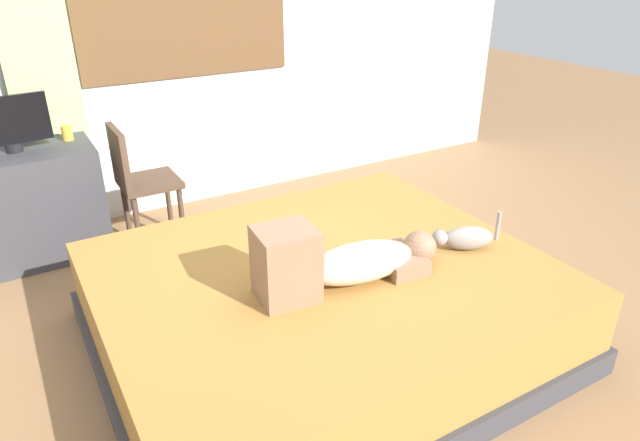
# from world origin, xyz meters

# --- Properties ---
(ground_plane) EXTENTS (16.00, 16.00, 0.00)m
(ground_plane) POSITION_xyz_m (0.00, 0.00, 0.00)
(ground_plane) COLOR olive
(back_wall_with_window) EXTENTS (6.40, 0.14, 2.90)m
(back_wall_with_window) POSITION_xyz_m (0.00, 2.32, 1.45)
(back_wall_with_window) COLOR silver
(back_wall_with_window) RESTS_ON ground
(bed) EXTENTS (2.21, 1.89, 0.46)m
(bed) POSITION_xyz_m (-0.03, 0.12, 0.23)
(bed) COLOR #38383D
(bed) RESTS_ON ground
(person_lying) EXTENTS (0.94, 0.33, 0.34)m
(person_lying) POSITION_xyz_m (-0.03, -0.04, 0.57)
(person_lying) COLOR #CCB299
(person_lying) RESTS_ON bed
(cat) EXTENTS (0.33, 0.21, 0.21)m
(cat) POSITION_xyz_m (0.70, -0.10, 0.53)
(cat) COLOR gray
(cat) RESTS_ON bed
(desk) EXTENTS (0.90, 0.56, 0.74)m
(desk) POSITION_xyz_m (-1.22, 1.92, 0.37)
(desk) COLOR #38383D
(desk) RESTS_ON ground
(tv_monitor) EXTENTS (0.48, 0.10, 0.35)m
(tv_monitor) POSITION_xyz_m (-1.22, 1.92, 0.92)
(tv_monitor) COLOR black
(tv_monitor) RESTS_ON desk
(cup) EXTENTS (0.07, 0.07, 0.10)m
(cup) POSITION_xyz_m (-0.89, 2.00, 0.79)
(cup) COLOR gold
(cup) RESTS_ON desk
(chair_by_desk) EXTENTS (0.38, 0.38, 0.86)m
(chair_by_desk) POSITION_xyz_m (-0.54, 1.69, 0.51)
(chair_by_desk) COLOR #4C3828
(chair_by_desk) RESTS_ON ground
(curtain_left) EXTENTS (0.44, 0.06, 2.50)m
(curtain_left) POSITION_xyz_m (-0.96, 2.20, 1.25)
(curtain_left) COLOR #ADCC75
(curtain_left) RESTS_ON ground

